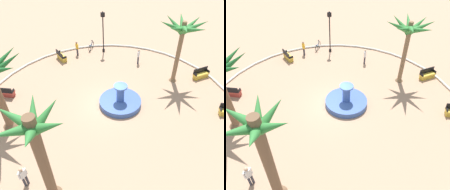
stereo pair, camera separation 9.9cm
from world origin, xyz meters
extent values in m
plane|color=tan|center=(0.00, 0.00, 0.00)|extent=(80.00, 80.00, 0.00)
torus|color=silver|center=(0.00, 0.00, 0.10)|extent=(21.12, 21.12, 0.20)
cylinder|color=#38569E|center=(-0.73, 0.62, 0.23)|extent=(3.42, 3.42, 0.45)
cylinder|color=#236093|center=(-0.73, 0.62, 0.19)|extent=(3.01, 3.01, 0.34)
cylinder|color=#38569E|center=(-0.73, 0.62, 1.12)|extent=(0.62, 0.62, 1.33)
cylinder|color=#3D5FAD|center=(-0.73, 0.62, 1.84)|extent=(1.09, 1.09, 0.12)
cylinder|color=brown|center=(-6.73, 1.59, 2.83)|extent=(0.38, 0.38, 5.67)
cone|color=brown|center=(-6.73, 1.59, 0.25)|extent=(0.72, 0.72, 0.50)
cone|color=#337F38|center=(-5.75, 1.60, 5.32)|extent=(2.15, 0.57, 1.23)
cone|color=#337F38|center=(-5.93, 2.20, 5.39)|extent=(2.06, 1.75, 1.09)
cone|color=#337F38|center=(-6.61, 2.56, 5.32)|extent=(0.82, 2.21, 1.23)
cone|color=#337F38|center=(-7.47, 2.20, 5.26)|extent=(2.01, 1.79, 1.33)
cone|color=#337F38|center=(-7.68, 1.71, 5.24)|extent=(2.19, 0.82, 1.36)
cone|color=#337F38|center=(-7.45, 0.93, 5.30)|extent=(1.96, 1.87, 1.26)
cone|color=#337F38|center=(-6.81, 0.67, 5.19)|extent=(0.73, 2.15, 1.45)
cone|color=#337F38|center=(-6.04, 0.92, 5.27)|extent=(1.93, 1.89, 1.31)
cone|color=brown|center=(6.92, -3.21, 0.25)|extent=(1.04, 1.04, 0.50)
cone|color=#1E6028|center=(6.43, -2.23, 5.14)|extent=(1.56, 2.37, 1.33)
cone|color=#1E6028|center=(5.92, -2.95, 5.01)|extent=(2.39, 1.12, 1.56)
cone|color=#1E6028|center=(5.87, -3.45, 5.10)|extent=(2.42, 1.07, 1.41)
cylinder|color=brown|center=(7.34, 3.52, 3.06)|extent=(0.54, 0.54, 6.11)
cone|color=#337F38|center=(8.11, 3.51, 5.80)|extent=(1.76, 0.59, 1.15)
cone|color=#337F38|center=(7.72, 4.17, 5.75)|extent=(1.37, 1.79, 1.22)
cone|color=#337F38|center=(6.91, 4.13, 5.74)|extent=(1.45, 1.75, 1.25)
cone|color=#337F38|center=(6.63, 3.43, 5.69)|extent=(1.78, 0.78, 1.33)
cone|color=#337F38|center=(6.93, 2.94, 5.68)|extent=(1.43, 1.73, 1.34)
cone|color=#337F38|center=(7.69, 2.81, 5.85)|extent=(1.29, 1.82, 1.05)
cube|color=gold|center=(-1.21, -8.79, 0.45)|extent=(0.71, 1.65, 0.12)
cube|color=black|center=(-1.00, -8.82, 0.75)|extent=(0.30, 1.60, 0.50)
cube|color=gold|center=(-1.21, -8.79, 0.20)|extent=(0.66, 1.52, 0.39)
cube|color=black|center=(-1.31, -9.53, 0.59)|extent=(0.46, 0.14, 0.24)
cube|color=black|center=(-1.11, -8.05, 0.59)|extent=(0.46, 0.14, 0.24)
cube|color=#B73D33|center=(5.72, -6.85, 0.45)|extent=(1.41, 1.55, 0.12)
cube|color=black|center=(5.88, -6.72, 0.75)|extent=(1.09, 1.28, 0.50)
cube|color=#9C342B|center=(5.72, -6.85, 0.20)|extent=(1.30, 1.42, 0.39)
cube|color=black|center=(5.24, -6.27, 0.59)|extent=(0.40, 0.35, 0.24)
cube|color=black|center=(-5.55, 6.74, 0.59)|extent=(0.40, 0.35, 0.24)
cube|color=gold|center=(-9.01, 3.14, 0.45)|extent=(1.68, 1.00, 0.12)
cube|color=black|center=(-9.08, 2.94, 0.75)|extent=(1.54, 0.60, 0.50)
cube|color=gold|center=(-9.01, 3.14, 0.20)|extent=(1.54, 0.92, 0.39)
cube|color=black|center=(-9.72, 3.39, 0.59)|extent=(0.22, 0.45, 0.24)
cube|color=black|center=(-8.30, 2.90, 0.59)|extent=(0.22, 0.45, 0.24)
cylinder|color=black|center=(-5.69, -7.10, 1.99)|extent=(0.12, 0.12, 3.98)
cylinder|color=black|center=(-5.69, -7.10, 0.15)|extent=(0.28, 0.28, 0.30)
cube|color=black|center=(-5.69, -7.10, 4.20)|extent=(0.32, 0.32, 0.44)
sphere|color=#F2EDCC|center=(-5.69, -7.10, 4.20)|extent=(0.22, 0.22, 0.22)
cone|color=black|center=(-5.69, -7.10, 4.48)|extent=(0.20, 0.20, 0.18)
torus|color=black|center=(-4.60, -8.23, 0.36)|extent=(0.64, 0.44, 0.72)
torus|color=black|center=(-5.44, -8.77, 0.36)|extent=(0.64, 0.44, 0.72)
cylinder|color=#1E66B2|center=(-5.02, -8.50, 0.59)|extent=(0.83, 0.55, 0.05)
cylinder|color=#1E66B2|center=(-5.31, -8.69, 0.74)|extent=(0.04, 0.04, 0.30)
cube|color=black|center=(-5.31, -8.69, 0.91)|extent=(0.22, 0.19, 0.06)
cylinder|color=#1E66B2|center=(-4.64, -8.26, 0.73)|extent=(0.26, 0.39, 0.03)
cylinder|color=#33333D|center=(-3.05, -8.52, 0.40)|extent=(0.14, 0.14, 0.81)
cylinder|color=#33333D|center=(-3.01, -8.35, 0.40)|extent=(0.14, 0.14, 0.81)
cube|color=yellow|center=(-3.03, -8.43, 1.09)|extent=(0.28, 0.38, 0.56)
sphere|color=#9E7051|center=(-3.03, -8.43, 1.49)|extent=(0.22, 0.22, 0.22)
cylinder|color=yellow|center=(-3.08, -8.65, 1.09)|extent=(0.09, 0.09, 0.53)
cylinder|color=yellow|center=(-2.98, -8.22, 1.09)|extent=(0.09, 0.09, 0.53)
cylinder|color=#33333D|center=(8.25, 1.96, 0.42)|extent=(0.14, 0.14, 0.83)
cylinder|color=#33333D|center=(8.08, 1.94, 0.42)|extent=(0.14, 0.14, 0.83)
cube|color=white|center=(8.16, 1.95, 1.11)|extent=(0.37, 0.25, 0.56)
sphere|color=tan|center=(8.16, 1.95, 1.51)|extent=(0.22, 0.22, 0.22)
cylinder|color=white|center=(8.38, 1.98, 1.11)|extent=(0.09, 0.09, 0.53)
cylinder|color=white|center=(7.95, 1.92, 1.11)|extent=(0.09, 0.09, 0.53)
cylinder|color=#33333D|center=(-6.69, -2.75, 0.42)|extent=(0.14, 0.14, 0.84)
cylinder|color=#33333D|center=(-6.53, -2.66, 0.42)|extent=(0.14, 0.14, 0.84)
cube|color=white|center=(-6.61, -2.71, 1.12)|extent=(0.39, 0.34, 0.56)
sphere|color=beige|center=(-6.61, -2.71, 1.52)|extent=(0.22, 0.22, 0.22)
cylinder|color=white|center=(-6.80, -2.82, 1.12)|extent=(0.09, 0.09, 0.53)
cylinder|color=white|center=(-6.42, -2.60, 1.12)|extent=(0.09, 0.09, 0.53)
camera|label=1|loc=(9.11, 10.23, 12.24)|focal=35.64mm
camera|label=2|loc=(9.03, 10.29, 12.24)|focal=35.64mm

